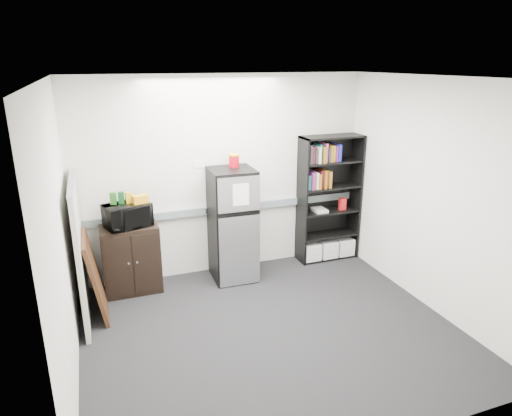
{
  "coord_description": "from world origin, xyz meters",
  "views": [
    {
      "loc": [
        -1.67,
        -4.05,
        2.86
      ],
      "look_at": [
        0.15,
        0.9,
        1.14
      ],
      "focal_mm": 32.0,
      "sensor_mm": 36.0,
      "label": 1
    }
  ],
  "objects_px": {
    "cabinet": "(131,259)",
    "refrigerator": "(233,225)",
    "cubicle_partition": "(80,251)",
    "bookshelf": "(329,200)",
    "microwave": "(127,215)"
  },
  "relations": [
    {
      "from": "microwave",
      "to": "cubicle_partition",
      "type": "bearing_deg",
      "value": -163.24
    },
    {
      "from": "bookshelf",
      "to": "cubicle_partition",
      "type": "bearing_deg",
      "value": -171.94
    },
    {
      "from": "cubicle_partition",
      "to": "cabinet",
      "type": "relative_size",
      "value": 1.83
    },
    {
      "from": "cubicle_partition",
      "to": "microwave",
      "type": "xyz_separation_m",
      "value": [
        0.57,
        0.4,
        0.22
      ]
    },
    {
      "from": "cubicle_partition",
      "to": "refrigerator",
      "type": "relative_size",
      "value": 1.06
    },
    {
      "from": "cabinet",
      "to": "refrigerator",
      "type": "bearing_deg",
      "value": -3.42
    },
    {
      "from": "bookshelf",
      "to": "cabinet",
      "type": "xyz_separation_m",
      "value": [
        -2.85,
        -0.06,
        -0.47
      ]
    },
    {
      "from": "bookshelf",
      "to": "microwave",
      "type": "height_order",
      "value": "bookshelf"
    },
    {
      "from": "bookshelf",
      "to": "refrigerator",
      "type": "distance_m",
      "value": 1.53
    },
    {
      "from": "bookshelf",
      "to": "cubicle_partition",
      "type": "height_order",
      "value": "bookshelf"
    },
    {
      "from": "cabinet",
      "to": "refrigerator",
      "type": "distance_m",
      "value": 1.38
    },
    {
      "from": "cubicle_partition",
      "to": "refrigerator",
      "type": "distance_m",
      "value": 1.94
    },
    {
      "from": "cubicle_partition",
      "to": "cabinet",
      "type": "bearing_deg",
      "value": 36.25
    },
    {
      "from": "bookshelf",
      "to": "cubicle_partition",
      "type": "distance_m",
      "value": 3.46
    },
    {
      "from": "bookshelf",
      "to": "microwave",
      "type": "distance_m",
      "value": 2.86
    }
  ]
}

